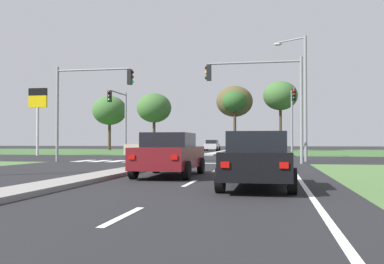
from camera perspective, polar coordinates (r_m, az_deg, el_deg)
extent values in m
plane|color=black|center=(33.14, 0.09, -3.48)|extent=(200.00, 200.00, 0.00)
cube|color=#385B2D|center=(65.19, -18.38, -2.34)|extent=(35.00, 35.00, 0.01)
cube|color=gray|center=(14.88, -13.35, -5.85)|extent=(1.20, 22.00, 0.14)
cube|color=#ADA89E|center=(57.89, 4.58, -2.48)|extent=(1.20, 36.00, 0.14)
cube|color=silver|center=(7.61, -8.93, -10.77)|extent=(0.14, 2.00, 0.01)
cube|color=silver|center=(13.37, -0.28, -6.68)|extent=(0.14, 2.00, 0.01)
cube|color=silver|center=(19.28, 3.08, -5.03)|extent=(0.14, 2.00, 0.01)
cube|color=silver|center=(25.23, 4.85, -4.15)|extent=(0.14, 2.00, 0.01)
cube|color=silver|center=(14.64, 13.91, -6.18)|extent=(0.14, 24.00, 0.01)
cube|color=silver|center=(25.69, 5.62, -4.10)|extent=(6.40, 0.50, 0.01)
cube|color=silver|center=(30.07, -13.86, -3.66)|extent=(0.70, 2.80, 0.01)
cube|color=silver|center=(29.61, -11.83, -3.70)|extent=(0.70, 2.80, 0.01)
cube|color=silver|center=(29.20, -9.74, -3.75)|extent=(0.70, 2.80, 0.01)
cube|color=silver|center=(28.82, -7.59, -3.79)|extent=(0.70, 2.80, 0.01)
cube|color=silver|center=(28.48, -5.38, -3.82)|extent=(0.70, 2.80, 0.01)
cube|color=silver|center=(28.19, -3.13, -3.85)|extent=(0.70, 2.80, 0.01)
cube|color=#B7B7BC|center=(61.12, 2.60, -1.86)|extent=(1.73, 4.14, 0.70)
cube|color=black|center=(61.26, 2.62, -1.29)|extent=(1.53, 1.90, 0.52)
cube|color=red|center=(63.10, 3.46, -1.78)|extent=(0.20, 0.04, 0.14)
cube|color=red|center=(63.28, 2.27, -1.78)|extent=(0.20, 0.04, 0.14)
cylinder|color=black|center=(59.69, 3.25, -2.21)|extent=(0.22, 0.64, 0.64)
cylinder|color=black|center=(59.94, 1.61, -2.20)|extent=(0.22, 0.64, 0.64)
cylinder|color=black|center=(62.32, 3.56, -2.17)|extent=(0.22, 0.64, 0.64)
cylinder|color=black|center=(62.56, 1.98, -2.17)|extent=(0.22, 0.64, 0.64)
cube|color=maroon|center=(16.19, -2.89, -3.29)|extent=(1.84, 4.59, 0.75)
cube|color=black|center=(16.04, -3.02, -1.04)|extent=(1.62, 2.11, 0.52)
cube|color=red|center=(14.15, -7.83, -3.27)|extent=(0.20, 0.04, 0.14)
cube|color=red|center=(13.78, -2.30, -3.33)|extent=(0.20, 0.04, 0.14)
cylinder|color=black|center=(17.86, -4.67, -4.31)|extent=(0.22, 0.64, 0.64)
cylinder|color=black|center=(17.47, 1.17, -4.39)|extent=(0.22, 0.64, 0.64)
cylinder|color=black|center=(15.04, -7.62, -4.87)|extent=(0.22, 0.64, 0.64)
cylinder|color=black|center=(14.58, -0.71, -5.00)|extent=(0.22, 0.64, 0.64)
cube|color=black|center=(12.25, 8.53, -4.05)|extent=(1.74, 4.45, 0.70)
cube|color=black|center=(12.09, 8.50, -1.21)|extent=(1.53, 2.05, 0.52)
cube|color=red|center=(10.06, 4.31, -4.27)|extent=(0.20, 0.04, 0.14)
cube|color=red|center=(10.00, 11.87, -4.26)|extent=(0.20, 0.04, 0.14)
cylinder|color=black|center=(13.75, 5.11, -5.21)|extent=(0.22, 0.64, 0.64)
cylinder|color=black|center=(13.69, 12.39, -5.20)|extent=(0.22, 0.64, 0.64)
cylinder|color=black|center=(10.92, 3.69, -6.23)|extent=(0.22, 0.64, 0.64)
cylinder|color=black|center=(10.86, 12.88, -6.23)|extent=(0.22, 0.64, 0.64)
cube|color=#BCAD8E|center=(32.98, -4.80, -2.27)|extent=(4.37, 1.77, 0.77)
cube|color=black|center=(32.94, -4.54, -1.15)|extent=(2.01, 1.55, 0.52)
cube|color=red|center=(31.81, -1.28, -2.17)|extent=(0.04, 0.20, 0.14)
cube|color=red|center=(33.12, -0.81, -2.13)|extent=(0.04, 0.20, 0.14)
cylinder|color=black|center=(32.54, -7.59, -2.95)|extent=(0.64, 0.22, 0.64)
cylinder|color=black|center=(34.23, -6.67, -2.87)|extent=(0.64, 0.22, 0.64)
cylinder|color=black|center=(31.79, -2.78, -3.00)|extent=(0.64, 0.22, 0.64)
cylinder|color=black|center=(33.51, -2.09, -2.91)|extent=(0.64, 0.22, 0.64)
cylinder|color=gray|center=(39.23, 12.86, 1.11)|extent=(0.18, 0.18, 5.78)
cylinder|color=gray|center=(37.63, 12.95, 5.24)|extent=(0.12, 3.63, 0.12)
cube|color=black|center=(35.77, 13.08, 4.74)|extent=(0.32, 0.26, 0.95)
sphere|color=red|center=(35.65, 13.09, 5.24)|extent=(0.20, 0.20, 0.20)
sphere|color=#3A2405|center=(35.61, 13.09, 4.76)|extent=(0.20, 0.20, 0.20)
sphere|color=black|center=(35.58, 13.10, 4.28)|extent=(0.20, 0.20, 0.20)
cylinder|color=gray|center=(26.08, 14.04, 2.77)|extent=(0.18, 0.18, 6.19)
cylinder|color=gray|center=(26.41, 8.09, 8.93)|extent=(5.39, 0.12, 0.12)
cube|color=black|center=(26.57, 2.22, 7.70)|extent=(0.26, 0.32, 0.95)
sphere|color=#360503|center=(26.64, 1.87, 8.33)|extent=(0.20, 0.20, 0.20)
sphere|color=orange|center=(26.59, 1.87, 7.69)|extent=(0.20, 0.20, 0.20)
sphere|color=black|center=(26.55, 1.87, 7.05)|extent=(0.20, 0.20, 0.20)
cylinder|color=gray|center=(29.36, -17.09, 2.22)|extent=(0.18, 0.18, 6.07)
cylinder|color=gray|center=(28.63, -12.72, 7.90)|extent=(4.84, 0.12, 0.12)
cube|color=black|center=(27.70, -8.09, 7.09)|extent=(0.26, 0.32, 0.95)
sphere|color=#360503|center=(27.69, -7.77, 7.72)|extent=(0.20, 0.20, 0.20)
sphere|color=#3A2405|center=(27.65, -7.77, 7.10)|extent=(0.20, 0.20, 0.20)
sphere|color=green|center=(27.61, -7.77, 6.49)|extent=(0.20, 0.20, 0.20)
cylinder|color=gray|center=(41.49, -8.61, 1.04)|extent=(0.18, 0.18, 5.90)
cylinder|color=gray|center=(39.76, -9.58, 5.05)|extent=(0.12, 4.12, 0.12)
cube|color=black|center=(37.79, -10.65, 4.58)|extent=(0.32, 0.26, 0.95)
sphere|color=#360503|center=(37.68, -10.74, 5.06)|extent=(0.20, 0.20, 0.20)
sphere|color=#3A2405|center=(37.64, -10.74, 4.60)|extent=(0.20, 0.20, 0.20)
sphere|color=green|center=(37.61, -10.74, 4.15)|extent=(0.20, 0.20, 0.20)
cylinder|color=gray|center=(29.33, 14.54, 4.25)|extent=(0.20, 0.20, 8.15)
cylinder|color=gray|center=(30.56, 12.75, 11.57)|extent=(1.80, 1.37, 0.10)
ellipsoid|color=#B2B2A8|center=(31.15, 11.08, 11.13)|extent=(0.56, 0.28, 0.20)
cylinder|color=silver|center=(43.24, -19.42, 0.07)|extent=(0.24, 0.24, 4.48)
cube|color=gold|center=(43.39, -19.40, 3.75)|extent=(1.80, 0.24, 1.10)
cube|color=black|center=(43.48, -19.39, 4.93)|extent=(1.80, 0.24, 0.70)
cylinder|color=#423323|center=(70.26, -10.67, -0.37)|extent=(0.46, 0.46, 4.76)
ellipsoid|color=#38602D|center=(70.42, -10.66, 2.77)|extent=(5.39, 5.39, 4.58)
cylinder|color=#423323|center=(63.73, -4.96, -0.26)|extent=(0.42, 0.42, 4.84)
ellipsoid|color=#38602D|center=(63.91, -4.95, 3.14)|extent=(5.01, 5.01, 4.26)
cylinder|color=#423323|center=(62.97, 5.58, 0.32)|extent=(0.41, 0.41, 6.09)
ellipsoid|color=#285123|center=(63.21, 5.58, 3.98)|extent=(3.59, 3.59, 3.05)
cylinder|color=#423323|center=(64.64, 5.55, 0.14)|extent=(0.36, 0.36, 5.76)
ellipsoid|color=#4C4728|center=(64.90, 5.54, 3.98)|extent=(5.36, 5.36, 4.55)
cylinder|color=#423323|center=(65.35, 11.43, 0.54)|extent=(0.40, 0.40, 6.67)
ellipsoid|color=#38602D|center=(65.67, 11.41, 4.65)|extent=(5.01, 5.01, 4.26)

